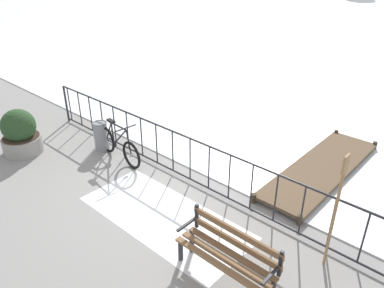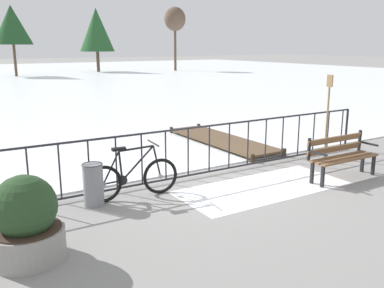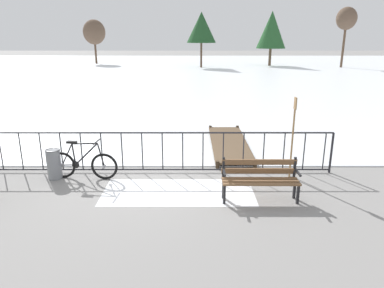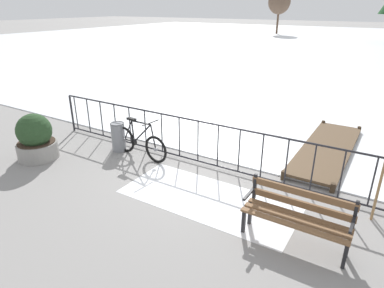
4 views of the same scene
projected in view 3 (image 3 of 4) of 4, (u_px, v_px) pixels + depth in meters
name	position (u px, v px, depth m)	size (l,w,h in m)	color
ground_plane	(154.00, 172.00, 9.15)	(160.00, 160.00, 0.00)	gray
frozen_pond	(184.00, 70.00, 36.33)	(80.00, 56.00, 0.03)	white
snow_patch	(180.00, 192.00, 8.00)	(3.36, 1.47, 0.01)	white
railing_fence	(154.00, 152.00, 8.99)	(9.06, 0.06, 1.07)	#232328
bicycle_near_railing	(84.00, 164.00, 8.66)	(1.71, 0.52, 0.97)	black
park_bench	(261.00, 177.00, 7.52)	(1.60, 0.48, 0.89)	brown
trash_bin	(56.00, 164.00, 8.68)	(0.35, 0.35, 0.73)	gray
oar_upright	(294.00, 133.00, 8.53)	(0.04, 0.16, 1.98)	#937047
wooden_dock	(230.00, 143.00, 11.24)	(1.10, 3.96, 0.20)	brown
tree_far_west	(273.00, 30.00, 40.54)	(3.32, 3.32, 6.07)	brown
tree_west_mid	(348.00, 19.00, 38.05)	(2.14, 2.14, 6.32)	brown
tree_centre	(203.00, 27.00, 38.35)	(3.17, 3.17, 5.82)	brown
tree_east_mid	(96.00, 32.00, 44.07)	(2.71, 2.71, 5.30)	brown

